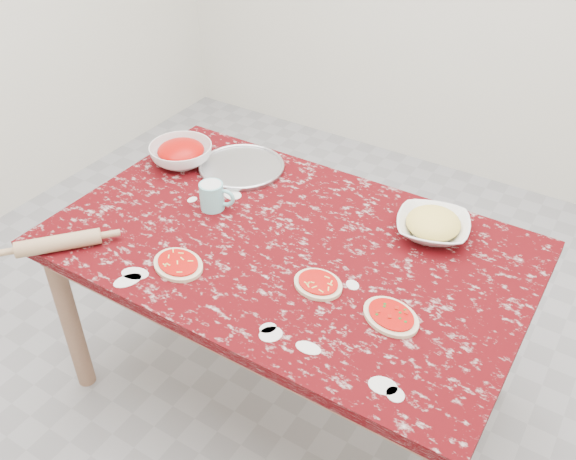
% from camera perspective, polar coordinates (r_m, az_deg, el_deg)
% --- Properties ---
extents(ground, '(4.00, 4.00, 0.00)m').
position_cam_1_polar(ground, '(2.65, 0.00, -13.94)').
color(ground, gray).
extents(worktable, '(1.60, 1.00, 0.75)m').
position_cam_1_polar(worktable, '(2.18, 0.00, -2.80)').
color(worktable, '#400508').
rests_on(worktable, ground).
extents(pizza_tray, '(0.34, 0.34, 0.01)m').
position_cam_1_polar(pizza_tray, '(2.52, -4.26, 5.71)').
color(pizza_tray, '#B2B2B7').
rests_on(pizza_tray, worktable).
extents(sauce_bowl, '(0.27, 0.27, 0.08)m').
position_cam_1_polar(sauce_bowl, '(2.57, -9.71, 6.84)').
color(sauce_bowl, white).
rests_on(sauce_bowl, worktable).
extents(cheese_bowl, '(0.31, 0.31, 0.06)m').
position_cam_1_polar(cheese_bowl, '(2.20, 13.04, 0.25)').
color(cheese_bowl, white).
rests_on(cheese_bowl, worktable).
extents(flour_mug, '(0.13, 0.09, 0.10)m').
position_cam_1_polar(flour_mug, '(2.27, -6.86, 3.12)').
color(flour_mug, '#7CCFD3').
rests_on(flour_mug, worktable).
extents(pizza_left, '(0.21, 0.18, 0.02)m').
position_cam_1_polar(pizza_left, '(2.05, -9.98, -3.09)').
color(pizza_left, beige).
rests_on(pizza_left, worktable).
extents(pizza_mid, '(0.18, 0.15, 0.02)m').
position_cam_1_polar(pizza_mid, '(1.95, 2.76, -4.93)').
color(pizza_mid, beige).
rests_on(pizza_mid, worktable).
extents(pizza_right, '(0.22, 0.19, 0.02)m').
position_cam_1_polar(pizza_right, '(1.87, 9.36, -7.77)').
color(pizza_right, beige).
rests_on(pizza_right, worktable).
extents(rolling_pin, '(0.22, 0.24, 0.05)m').
position_cam_1_polar(rolling_pin, '(2.21, -20.19, -1.12)').
color(rolling_pin, tan).
rests_on(rolling_pin, worktable).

